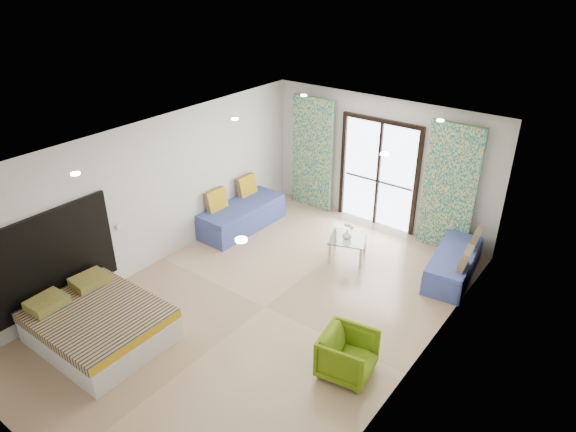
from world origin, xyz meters
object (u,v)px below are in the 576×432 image
Objects in this scene: daybed_left at (241,215)px; daybed_right at (454,264)px; coffee_table at (348,240)px; bed at (98,324)px; armchair at (348,353)px.

daybed_left is 1.12× the size of daybed_right.
daybed_right reaches higher than coffee_table.
daybed_left is 4.32m from daybed_right.
bed is 3.68m from armchair.
coffee_table reaches higher than bed.
armchair is at bearing -59.11° from coffee_table.
daybed_right is (3.59, 4.79, -0.01)m from bed.
coffee_table reaches higher than armchair.
bed is 2.21× the size of coffee_table.
bed is 2.66× the size of armchair.
armchair is at bearing -102.28° from daybed_right.
daybed_left is at bearing -173.28° from coffee_table.
daybed_right is 1.93m from coffee_table.
daybed_left is (-0.64, 3.91, 0.03)m from bed.
bed is 1.08× the size of daybed_right.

